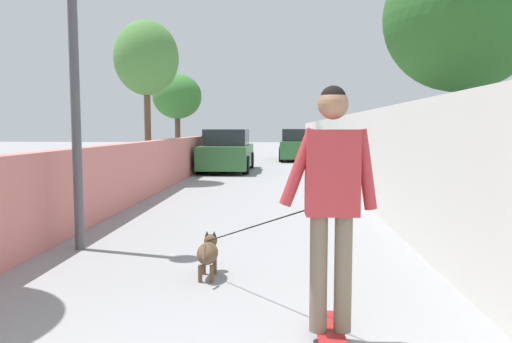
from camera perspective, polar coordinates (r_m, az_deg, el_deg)
name	(u,v)px	position (r m, az deg, el deg)	size (l,w,h in m)	color
ground_plane	(261,179)	(15.12, 0.61, -0.90)	(80.00, 80.00, 0.00)	gray
wall_left	(165,163)	(13.44, -10.64, 0.99)	(48.00, 0.30, 1.28)	#CC726B
fence_right	(353,151)	(13.17, 11.32, 2.36)	(48.00, 0.30, 1.95)	silver
tree_left_near	(177,97)	(20.53, -9.24, 8.63)	(2.01, 2.01, 3.82)	brown
tree_right_far	(462,17)	(9.22, 23.06, 16.32)	(2.61, 2.61, 4.71)	#473523
tree_left_distant	(146,59)	(14.69, -12.74, 12.76)	(1.85, 1.85, 4.67)	brown
lamp_post	(73,20)	(6.80, -20.72, 16.27)	(0.36, 0.36, 4.29)	#4C4C51
skateboard	(330,333)	(3.84, 8.67, -18.20)	(0.81, 0.22, 0.08)	maroon
person_skateboarder	(332,189)	(3.55, 8.90, -2.05)	(0.23, 0.71, 1.80)	#726651
dog	(208,252)	(5.23, -5.60, -9.39)	(1.83, 1.26, 1.06)	brown
car_near	(227,152)	(17.96, -3.42, 2.33)	(4.11, 1.80, 1.54)	#336B38
car_far	(297,146)	(24.20, 4.86, 3.04)	(4.32, 1.80, 1.54)	#336B38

